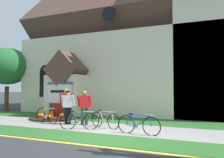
{
  "coord_description": "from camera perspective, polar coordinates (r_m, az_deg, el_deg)",
  "views": [
    {
      "loc": [
        3.31,
        -7.42,
        1.8
      ],
      "look_at": [
        -1.36,
        4.02,
        2.29
      ],
      "focal_mm": 35.12,
      "sensor_mm": 36.0,
      "label": 1
    }
  ],
  "objects": [
    {
      "name": "cyclist_in_orange_jersey",
      "position": [
        11.15,
        -11.39,
        -6.47
      ],
      "size": [
        0.63,
        0.4,
        1.67
      ],
      "color": "black",
      "rests_on": "ground"
    },
    {
      "name": "bicycle_black",
      "position": [
        10.03,
        -1.9,
        -10.5
      ],
      "size": [
        1.62,
        0.62,
        0.8
      ],
      "color": "black",
      "rests_on": "ground"
    },
    {
      "name": "flower_bed",
      "position": [
        13.37,
        -14.8,
        -9.61
      ],
      "size": [
        2.79,
        2.79,
        0.34
      ],
      "color": "#382319",
      "rests_on": "ground"
    },
    {
      "name": "cyclist_in_red_jersey",
      "position": [
        11.91,
        -11.84,
        -5.93
      ],
      "size": [
        0.59,
        0.51,
        1.74
      ],
      "color": "#2D2D33",
      "rests_on": "ground"
    },
    {
      "name": "church_sign",
      "position": [
        13.67,
        -13.4,
        -3.91
      ],
      "size": [
        1.82,
        0.15,
        2.13
      ],
      "color": "#474C56",
      "rests_on": "ground"
    },
    {
      "name": "bicycle_silver",
      "position": [
        11.75,
        -16.68,
        -9.11
      ],
      "size": [
        1.68,
        0.5,
        0.82
      ],
      "color": "black",
      "rests_on": "ground"
    },
    {
      "name": "distant_hill",
      "position": [
        91.78,
        12.84,
        -3.34
      ],
      "size": [
        108.83,
        43.22,
        22.01
      ],
      "primitive_type": "ellipsoid",
      "color": "#847A5B",
      "rests_on": "ground"
    },
    {
      "name": "church_lawn",
      "position": [
        12.88,
        -2.99,
        -10.3
      ],
      "size": [
        24.0,
        2.48,
        0.01
      ],
      "primitive_type": "cube",
      "color": "#2D6628",
      "rests_on": "ground"
    },
    {
      "name": "bicycle_white",
      "position": [
        9.71,
        -8.59,
        -10.7
      ],
      "size": [
        1.61,
        0.65,
        0.83
      ],
      "color": "black",
      "rests_on": "ground"
    },
    {
      "name": "grass_verge",
      "position": [
        9.07,
        -15.51,
        -13.62
      ],
      "size": [
        32.0,
        1.56,
        0.01
      ],
      "primitive_type": "cube",
      "color": "#2D6628",
      "rests_on": "ground"
    },
    {
      "name": "yard_deciduous_tree",
      "position": [
        18.82,
        -25.62,
        2.97
      ],
      "size": [
        3.46,
        3.46,
        4.88
      ],
      "color": "#4C3823",
      "rests_on": "ground"
    },
    {
      "name": "church_building",
      "position": [
        18.36,
        6.26,
        7.78
      ],
      "size": [
        15.0,
        11.69,
        13.62
      ],
      "color": "beige",
      "rests_on": "ground"
    },
    {
      "name": "sidewalk_slab",
      "position": [
        10.72,
        -8.75,
        -11.9
      ],
      "size": [
        32.0,
        2.47,
        0.01
      ],
      "primitive_type": "cube",
      "color": "#99968E",
      "rests_on": "ground"
    },
    {
      "name": "cyclist_in_green_jersey",
      "position": [
        10.79,
        -7.19,
        -6.73
      ],
      "size": [
        0.61,
        0.45,
        1.65
      ],
      "color": "#2D2D33",
      "rests_on": "ground"
    },
    {
      "name": "ground",
      "position": [
        12.03,
        6.07,
        -10.87
      ],
      "size": [
        140.0,
        140.0,
        0.0
      ],
      "primitive_type": "plane",
      "color": "#333335"
    },
    {
      "name": "curb_paint_stripe",
      "position": [
        8.37,
        -19.53,
        -14.55
      ],
      "size": [
        28.0,
        0.16,
        0.01
      ],
      "primitive_type": "cube",
      "color": "yellow",
      "rests_on": "ground"
    },
    {
      "name": "bicycle_red",
      "position": [
        8.69,
        6.86,
        -11.69
      ],
      "size": [
        1.77,
        0.26,
        0.81
      ],
      "color": "black",
      "rests_on": "ground"
    }
  ]
}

